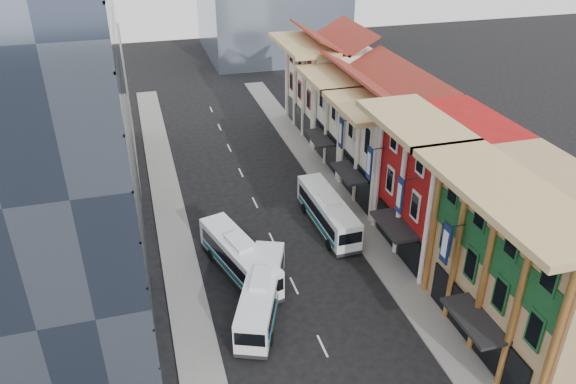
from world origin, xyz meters
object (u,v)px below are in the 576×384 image
object	(u,v)px
office_tower	(32,113)
bus_left_far	(239,257)
bus_right	(328,212)
shophouse_tan	(540,268)
bus_left_near	(261,294)

from	to	relation	value
office_tower	bus_left_far	xyz separation A→B (m)	(13.15, -1.26, -13.33)
bus_right	shophouse_tan	bearing A→B (deg)	-66.14
shophouse_tan	bus_right	bearing A→B (deg)	115.78
office_tower	bus_left_near	bearing A→B (deg)	-24.59
office_tower	shophouse_tan	bearing A→B (deg)	-24.30
shophouse_tan	bus_right	xyz separation A→B (m)	(-8.50, 17.60, -4.30)
shophouse_tan	bus_left_near	bearing A→B (deg)	155.93
shophouse_tan	office_tower	world-z (taller)	office_tower
office_tower	bus_left_near	size ratio (longest dim) A/B	2.92
bus_right	bus_left_near	bearing A→B (deg)	-133.33
office_tower	bus_right	xyz separation A→B (m)	(22.50, 3.60, -13.30)
bus_left_near	office_tower	bearing A→B (deg)	177.50
shophouse_tan	bus_left_far	xyz separation A→B (m)	(-17.85, 12.74, -4.33)
shophouse_tan	bus_left_near	size ratio (longest dim) A/B	1.36
bus_left_far	bus_right	world-z (taller)	bus_right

